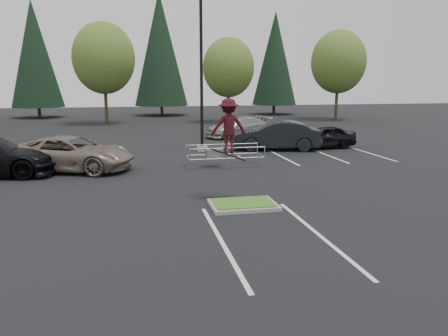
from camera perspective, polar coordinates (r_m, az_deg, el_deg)
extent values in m
plane|color=black|center=(14.63, 2.53, -5.07)|extent=(120.00, 120.00, 0.00)
cube|color=gray|center=(14.61, 2.53, -4.84)|extent=(2.20, 1.60, 0.12)
cube|color=#2E5E1D|center=(14.59, 2.54, -4.56)|extent=(1.95, 1.35, 0.05)
cube|color=silver|center=(22.99, -14.09, 0.64)|extent=(0.12, 5.20, 0.01)
cube|color=silver|center=(23.27, -20.74, 0.36)|extent=(0.12, 5.20, 0.01)
cube|color=silver|center=(23.85, -27.15, 0.10)|extent=(0.12, 5.20, 0.01)
cube|color=silver|center=(24.32, 7.60, 1.45)|extent=(0.12, 5.20, 0.01)
cube|color=silver|center=(25.34, 13.38, 1.63)|extent=(0.12, 5.20, 0.01)
cube|color=silver|center=(26.59, 18.66, 1.79)|extent=(0.12, 5.20, 0.01)
cube|color=silver|center=(11.57, -0.33, -9.54)|extent=(0.12, 6.00, 0.01)
cube|color=silver|center=(12.36, 12.17, -8.42)|extent=(0.12, 6.00, 0.01)
cube|color=gray|center=(26.21, -2.87, 2.57)|extent=(0.60, 0.60, 0.30)
cylinder|color=black|center=(25.92, -2.98, 13.22)|extent=(0.18, 0.18, 10.00)
cylinder|color=#38281C|center=(44.24, -15.14, 7.83)|extent=(0.32, 0.32, 3.50)
ellipsoid|color=#356324|center=(44.22, -15.45, 13.66)|extent=(5.89, 5.89, 6.77)
sphere|color=#356324|center=(43.86, -14.62, 12.76)|extent=(3.68, 3.68, 3.68)
sphere|color=#356324|center=(44.63, -16.03, 12.90)|extent=(4.05, 4.05, 4.05)
cylinder|color=#38281C|center=(44.50, 0.58, 7.94)|extent=(0.32, 0.32, 3.04)
ellipsoid|color=#356324|center=(44.45, 0.59, 12.99)|extent=(5.12, 5.12, 5.89)
sphere|color=#356324|center=(44.27, 1.45, 12.17)|extent=(3.20, 3.20, 3.20)
sphere|color=#356324|center=(44.72, -0.16, 12.37)|extent=(3.52, 3.52, 3.52)
cylinder|color=#38281C|center=(48.94, 14.45, 8.11)|extent=(0.32, 0.32, 3.42)
ellipsoid|color=#356324|center=(48.92, 14.71, 13.27)|extent=(5.76, 5.76, 6.62)
sphere|color=#356324|center=(48.89, 15.47, 12.39)|extent=(3.60, 3.60, 3.60)
sphere|color=#356324|center=(49.04, 13.93, 12.67)|extent=(3.96, 3.96, 3.96)
cylinder|color=#38281C|center=(54.73, -22.97, 6.72)|extent=(0.36, 0.36, 1.20)
cone|color=black|center=(54.70, -23.50, 13.51)|extent=(5.72, 5.72, 11.80)
cylinder|color=#38281C|center=(54.33, -8.12, 7.46)|extent=(0.36, 0.36, 1.20)
cone|color=black|center=(54.34, -8.34, 15.11)|extent=(6.38, 6.38, 13.30)
cylinder|color=#38281C|center=(56.02, 6.52, 7.61)|extent=(0.36, 0.36, 1.20)
cone|color=black|center=(55.97, 6.66, 14.01)|extent=(5.50, 5.50, 11.30)
cylinder|color=#92969A|center=(20.42, -4.52, 1.12)|extent=(0.05, 0.05, 1.05)
cylinder|color=#92969A|center=(21.67, -4.96, 1.71)|extent=(0.05, 0.05, 1.05)
cylinder|color=#92969A|center=(20.73, 0.50, 1.31)|extent=(0.05, 0.05, 1.05)
cylinder|color=#92969A|center=(21.96, -0.22, 1.88)|extent=(0.05, 0.05, 1.05)
cylinder|color=#92969A|center=(21.19, 5.33, 1.48)|extent=(0.05, 0.05, 1.05)
cylinder|color=#92969A|center=(22.40, 4.37, 2.03)|extent=(0.05, 0.05, 1.05)
cylinder|color=#92969A|center=(20.73, 0.50, 1.25)|extent=(3.66, 0.06, 0.05)
cylinder|color=#92969A|center=(20.65, 0.50, 2.62)|extent=(3.66, 0.06, 0.05)
cylinder|color=#92969A|center=(21.97, -0.22, 1.82)|extent=(3.66, 0.06, 0.05)
cylinder|color=#92969A|center=(21.89, -0.22, 3.12)|extent=(3.66, 0.06, 0.05)
cube|color=#92969A|center=(21.22, -1.32, 1.90)|extent=(0.78, 0.48, 0.44)
cube|color=black|center=(15.16, 0.58, 1.74)|extent=(1.20, 0.45, 0.48)
cylinder|color=beige|center=(14.97, -0.73, 1.35)|extent=(0.08, 0.04, 0.08)
cylinder|color=beige|center=(15.21, -0.91, 1.51)|extent=(0.08, 0.04, 0.08)
cylinder|color=beige|center=(15.13, 2.09, 1.45)|extent=(0.08, 0.04, 0.08)
cylinder|color=beige|center=(15.37, 1.86, 1.61)|extent=(0.08, 0.04, 0.08)
imported|color=maroon|center=(15.02, 0.59, 5.49)|extent=(1.22, 0.70, 1.89)
imported|color=gray|center=(21.57, -19.48, 1.79)|extent=(6.33, 4.45, 1.60)
imported|color=black|center=(26.68, 6.80, 4.23)|extent=(5.62, 3.06, 1.76)
imported|color=black|center=(27.81, 12.77, 3.97)|extent=(4.32, 2.11, 1.42)
imported|color=#A3A39E|center=(32.71, 2.02, 5.37)|extent=(5.57, 3.73, 1.50)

